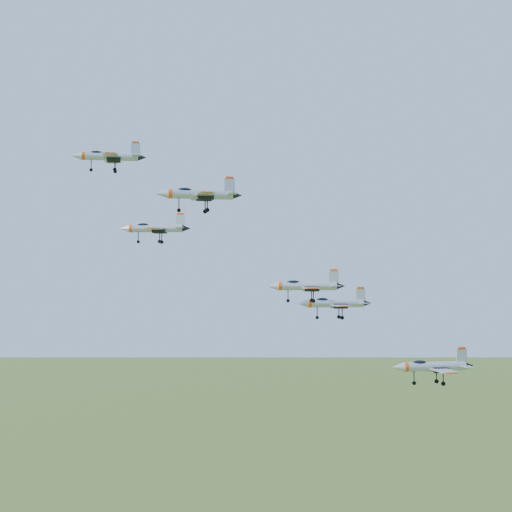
{
  "coord_description": "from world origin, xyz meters",
  "views": [
    {
      "loc": [
        14.85,
        -113.63,
        116.25
      ],
      "look_at": [
        6.96,
        -2.64,
        119.17
      ],
      "focal_mm": 50.0,
      "sensor_mm": 36.0,
      "label": 1
    }
  ],
  "objects": [
    {
      "name": "jet_lead",
      "position": [
        -19.58,
        7.38,
        136.82
      ],
      "size": [
        12.96,
        10.96,
        3.5
      ],
      "rotation": [
        0.0,
        0.0,
        0.24
      ],
      "color": "#ACB2BA"
    },
    {
      "name": "jet_left_low",
      "position": [
        19.38,
        7.78,
        111.43
      ],
      "size": [
        12.97,
        10.89,
        3.48
      ],
      "rotation": [
        0.0,
        0.0,
        0.19
      ],
      "color": "#ACB2BA"
    },
    {
      "name": "jet_right_low",
      "position": [
        14.64,
        -12.21,
        114.66
      ],
      "size": [
        11.29,
        9.4,
        3.02
      ],
      "rotation": [
        0.0,
        0.0,
        0.11
      ],
      "color": "#ACB2BA"
    },
    {
      "name": "jet_right_high",
      "position": [
        0.88,
        -22.79,
        126.64
      ],
      "size": [
        11.21,
        9.53,
        3.05
      ],
      "rotation": [
        0.0,
        0.0,
        0.28
      ],
      "color": "#ACB2BA"
    },
    {
      "name": "jet_left_high",
      "position": [
        -10.33,
        2.38,
        123.93
      ],
      "size": [
        12.01,
        9.89,
        3.22
      ],
      "rotation": [
        0.0,
        0.0,
        0.03
      ],
      "color": "#ACB2BA"
    },
    {
      "name": "jet_trail",
      "position": [
        34.64,
        1.21,
        101.75
      ],
      "size": [
        13.79,
        11.66,
        3.72
      ],
      "rotation": [
        0.0,
        0.0,
        0.24
      ],
      "color": "#ACB2BA"
    }
  ]
}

